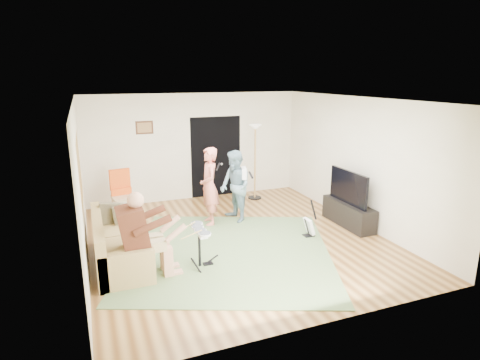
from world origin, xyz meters
The scene contains 19 objects.
floor centered at (0.00, 0.00, 0.00)m, with size 6.00×6.00×0.00m, color brown.
walls centered at (0.00, 0.00, 1.35)m, with size 5.50×6.00×2.70m, color silver, non-canonical shape.
ceiling centered at (0.00, 0.00, 2.70)m, with size 6.00×6.00×0.00m, color white.
window_blinds centered at (-2.74, 0.20, 1.55)m, with size 2.05×2.05×0.00m, color olive.
doorway centered at (0.55, 2.99, 1.05)m, with size 2.10×2.10×0.00m, color black.
picture_frame centered at (-1.25, 2.99, 1.90)m, with size 0.42×0.03×0.32m, color #3F2314.
area_rug centered at (-0.34, -0.53, 0.01)m, with size 3.56×3.72×0.02m, color #577245.
sofa centered at (-2.29, -0.21, 0.27)m, with size 0.84×2.04×0.83m.
drummer centered at (-1.86, -0.86, 0.55)m, with size 0.92×0.51×1.41m.
drum_kit centered at (-1.00, -0.86, 0.31)m, with size 0.38×0.69×0.71m.
singer centered at (-0.24, 1.02, 0.84)m, with size 0.61×0.40×1.67m, color #DF7261.
microphone centered at (-0.04, 1.02, 1.25)m, with size 0.06×0.06×0.24m, color black, non-canonical shape.
guitarist centered at (0.34, 0.99, 0.78)m, with size 0.76×0.59×1.57m, color #6F92A3.
guitar_held centered at (0.54, 0.99, 1.07)m, with size 0.12×0.60×0.26m, color white, non-canonical shape.
guitar_spare centered at (1.39, -0.39, 0.22)m, with size 0.28×0.25×0.76m.
torchiere_lamp centered at (1.39, 2.36, 1.32)m, with size 0.35×0.35×1.93m.
dining_chair centered at (-1.94, 2.04, 0.39)m, with size 0.54×0.56×1.10m.
tv_cabinet centered at (2.50, -0.14, 0.25)m, with size 0.40×1.40×0.50m, color black.
television centered at (2.45, -0.14, 0.85)m, with size 0.06×1.20×0.69m, color black.
Camera 1 is at (-2.61, -6.85, 3.12)m, focal length 30.00 mm.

